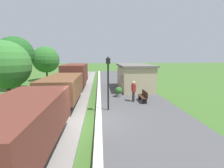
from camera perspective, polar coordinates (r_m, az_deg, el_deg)
ground_plane at (r=9.33m, az=-7.54°, el=-14.71°), size 160.00×160.00×0.00m
platform_slab at (r=9.65m, az=12.32°, el=-13.17°), size 6.00×60.00×0.25m
platform_edge_stripe at (r=9.22m, az=-5.02°, el=-13.26°), size 0.36×60.00×0.01m
track_ballast at (r=9.74m, az=-22.24°, el=-13.94°), size 3.80×60.00×0.12m
rail_near at (r=9.49m, az=-18.03°, el=-13.44°), size 0.07×60.00×0.14m
rail_far at (r=9.92m, az=-26.36°, el=-12.97°), size 0.07×60.00×0.14m
freight_train at (r=13.18m, az=-17.28°, el=-0.75°), size 2.50×19.40×2.72m
station_hut at (r=17.42m, az=8.33°, el=2.71°), size 3.50×5.80×2.78m
bench_near_hut at (r=12.80m, az=11.63°, el=-4.42°), size 0.42×1.50×0.91m
person_waiting at (r=12.60m, az=8.05°, el=-2.38°), size 0.30×0.42×1.71m
potted_planter at (r=14.03m, az=2.47°, el=-2.90°), size 0.64×0.64×0.92m
lamp_post_near at (r=10.20m, az=-1.46°, el=3.95°), size 0.28×0.28×3.70m
tree_trackside_mid at (r=13.99m, az=-34.91°, el=5.89°), size 3.59×3.59×5.11m
tree_trackside_far at (r=20.66m, az=-32.28°, el=9.37°), size 3.93×3.93×6.12m
tree_field_left at (r=26.71m, az=-23.45°, el=8.35°), size 4.14×4.14×5.47m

